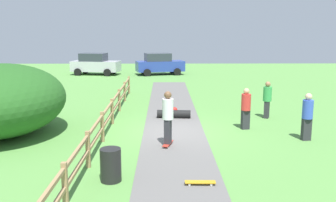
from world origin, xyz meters
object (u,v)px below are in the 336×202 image
skater_fallen (174,114)px  parked_car_silver (95,64)px  bystander_green (267,98)px  bystander_blue (307,115)px  trash_bin (111,165)px  bush_large (0,100)px  skater_riding (168,115)px  bystander_red (246,107)px  skateboard_loose (200,182)px  parked_car_blue (159,64)px

skater_fallen → parked_car_silver: bearing=111.6°
bystander_green → bystander_blue: bearing=-81.8°
skater_fallen → trash_bin: bearing=-104.5°
bush_large → skater_riding: 6.51m
bystander_red → skateboard_loose: bearing=-113.0°
bush_large → skater_fallen: 7.29m
bush_large → skateboard_loose: (7.15, -4.83, -1.28)m
skateboard_loose → skater_fallen: bearing=93.7°
trash_bin → parked_car_silver: 24.36m
bystander_blue → parked_car_silver: parked_car_silver is taller
trash_bin → skater_riding: size_ratio=0.47×
bystander_blue → bystander_green: size_ratio=1.04×
bystander_blue → bystander_red: (-1.89, 1.57, -0.04)m
bystander_green → skater_riding: bearing=-137.7°
skater_fallen → bystander_red: bearing=-34.8°
parked_car_silver → parked_car_blue: 5.73m
trash_bin → bystander_red: bystander_red is taller
bystander_red → skater_riding: bearing=-145.0°
skater_fallen → bystander_red: size_ratio=0.92×
bush_large → skater_fallen: (6.66, 2.72, -1.17)m
skateboard_loose → bystander_green: bystander_green is taller
skater_fallen → bystander_blue: 5.97m
bystander_green → parked_car_silver: 19.91m
bystander_blue → trash_bin: bearing=-150.9°
trash_bin → parked_car_blue: bearing=87.6°
bush_large → trash_bin: 6.64m
trash_bin → skateboard_loose: size_ratio=1.12×
bush_large → trash_bin: size_ratio=6.37×
bystander_green → bystander_red: bystander_green is taller
skater_riding → skateboard_loose: skater_riding is taller
skater_fallen → parked_car_silver: parked_car_silver is taller
skater_fallen → bush_large: bearing=-157.8°
bystander_blue → bystander_red: bearing=140.4°
trash_bin → skateboard_loose: 2.40m
skateboard_loose → parked_car_blue: size_ratio=0.18×
skater_riding → skater_fallen: (0.32, 4.19, -0.89)m
bush_large → bystander_red: bearing=4.4°
bystander_blue → skateboard_loose: bearing=-136.7°
skateboard_loose → bystander_blue: (4.25, 4.00, 0.87)m
skater_riding → parked_car_blue: (-0.54, 20.84, -0.13)m
bystander_red → parked_car_silver: size_ratio=0.38×
skater_fallen → parked_car_blue: 16.68m
skater_riding → bystander_green: bearing=42.3°
skateboard_loose → trash_bin: bearing=172.4°
bystander_blue → bystander_green: 3.53m
skater_fallen → bystander_blue: bystander_blue is taller
skater_riding → bystander_red: size_ratio=1.14×
skater_riding → parked_car_silver: size_ratio=0.43×
skater_riding → parked_car_silver: skater_riding is taller
bystander_blue → parked_car_blue: size_ratio=0.39×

